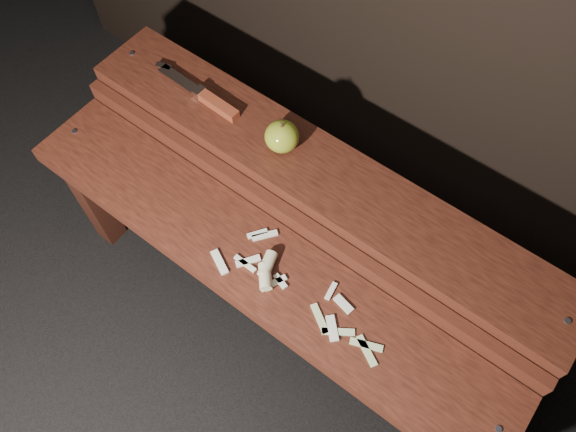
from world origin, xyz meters
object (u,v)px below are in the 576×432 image
Objects in this scene: apple at (282,136)px; bench_front_tier at (255,276)px; knife at (208,99)px; bench_rear_tier at (316,192)px.

bench_front_tier is at bearing -66.69° from apple.
bench_front_tier is 0.42m from knife.
apple is 0.31× the size of knife.
apple reaches higher than bench_front_tier.
bench_front_tier is 4.65× the size of knife.
bench_front_tier is at bearing -36.50° from knife.
bench_rear_tier is 4.65× the size of knife.
bench_rear_tier is (0.00, 0.23, 0.06)m from bench_front_tier.
bench_rear_tier is 0.32m from knife.
knife is (-0.21, -0.00, -0.02)m from apple.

